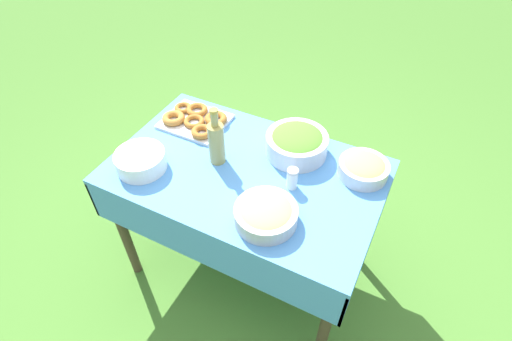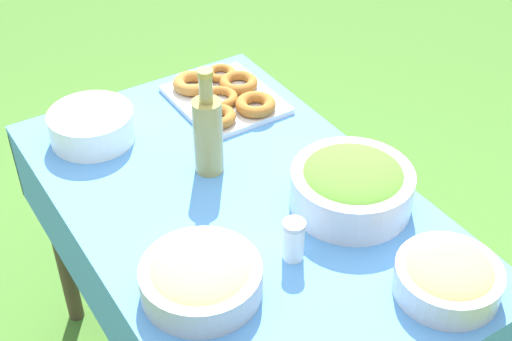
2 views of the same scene
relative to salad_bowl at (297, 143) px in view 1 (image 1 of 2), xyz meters
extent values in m
plane|color=#477A2D|center=(0.16, 0.21, -0.83)|extent=(14.00, 14.00, 0.00)
cube|color=#4C8CD1|center=(0.16, 0.21, -0.07)|extent=(1.23, 0.77, 0.02)
cube|color=#4C8CD1|center=(0.16, -0.16, -0.20)|extent=(1.23, 0.01, 0.22)
cube|color=#4C8CD1|center=(0.16, 0.59, -0.20)|extent=(1.23, 0.01, 0.22)
cube|color=#4C8CD1|center=(-0.45, 0.21, -0.20)|extent=(0.01, 0.77, 0.22)
cube|color=#4C8CD1|center=(0.77, 0.21, -0.20)|extent=(0.01, 0.77, 0.22)
cylinder|color=#473828|center=(-0.40, -0.11, -0.46)|extent=(0.05, 0.05, 0.75)
cylinder|color=#473828|center=(0.71, -0.11, -0.46)|extent=(0.05, 0.05, 0.75)
cylinder|color=#473828|center=(-0.40, 0.54, -0.46)|extent=(0.05, 0.05, 0.75)
cylinder|color=#473828|center=(0.71, 0.54, -0.46)|extent=(0.05, 0.05, 0.75)
cylinder|color=silver|center=(0.00, 0.00, -0.01)|extent=(0.29, 0.29, 0.10)
ellipsoid|color=#51892D|center=(0.00, 0.00, 0.02)|extent=(0.25, 0.25, 0.07)
cylinder|color=#B2B7BC|center=(-0.05, 0.43, -0.03)|extent=(0.26, 0.26, 0.07)
ellipsoid|color=tan|center=(-0.05, 0.43, -0.01)|extent=(0.22, 0.22, 0.06)
cube|color=silver|center=(0.55, 0.02, -0.05)|extent=(0.32, 0.27, 0.02)
torus|color=#A36628|center=(0.54, 0.05, -0.03)|extent=(0.13, 0.13, 0.03)
torus|color=#A36628|center=(0.58, -0.04, -0.03)|extent=(0.16, 0.16, 0.03)
torus|color=#A36628|center=(0.45, -0.02, -0.03)|extent=(0.15, 0.15, 0.03)
torus|color=#A36628|center=(0.46, 0.10, -0.03)|extent=(0.14, 0.14, 0.03)
torus|color=#A36628|center=(0.66, -0.03, -0.03)|extent=(0.12, 0.12, 0.02)
torus|color=#B27533|center=(0.65, 0.08, -0.03)|extent=(0.12, 0.12, 0.04)
cylinder|color=white|center=(0.59, 0.41, -0.06)|extent=(0.23, 0.23, 0.01)
cylinder|color=white|center=(0.59, 0.41, -0.04)|extent=(0.23, 0.23, 0.01)
cylinder|color=white|center=(0.59, 0.41, -0.03)|extent=(0.23, 0.23, 0.01)
cylinder|color=white|center=(0.59, 0.41, -0.02)|extent=(0.23, 0.23, 0.01)
cylinder|color=white|center=(0.59, 0.41, -0.01)|extent=(0.23, 0.23, 0.01)
cylinder|color=white|center=(0.59, 0.41, 0.00)|extent=(0.23, 0.23, 0.01)
cylinder|color=white|center=(0.59, 0.41, 0.02)|extent=(0.23, 0.23, 0.01)
cylinder|color=#998E4C|center=(0.30, 0.21, 0.04)|extent=(0.07, 0.07, 0.20)
cylinder|color=#998E4C|center=(0.30, 0.21, 0.18)|extent=(0.03, 0.03, 0.07)
cylinder|color=#A58C33|center=(0.30, 0.21, 0.22)|extent=(0.04, 0.04, 0.02)
cylinder|color=silver|center=(-0.32, 0.00, -0.03)|extent=(0.22, 0.22, 0.07)
ellipsoid|color=tan|center=(-0.32, 0.00, -0.01)|extent=(0.20, 0.20, 0.06)
cylinder|color=white|center=(-0.07, 0.21, -0.02)|extent=(0.05, 0.05, 0.09)
cylinder|color=silver|center=(-0.07, 0.21, 0.03)|extent=(0.05, 0.05, 0.01)
camera|label=1|loc=(-0.47, 1.35, 1.21)|focal=28.00mm
camera|label=2|loc=(-0.97, 0.88, 1.06)|focal=50.00mm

